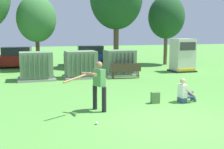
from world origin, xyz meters
name	(u,v)px	position (x,y,z in m)	size (l,w,h in m)	color
ground_plane	(167,122)	(0.00, 0.00, 0.00)	(96.00, 96.00, 0.00)	#51933D
transformer_west	(36,66)	(-3.46, 9.09, 0.79)	(2.10, 1.70, 1.62)	#9E9B93
transformer_mid_west	(81,65)	(-0.85, 9.09, 0.79)	(2.10, 1.70, 1.62)	#9E9B93
transformer_mid_east	(120,63)	(1.69, 9.21, 0.79)	(2.10, 1.70, 1.62)	#9E9B93
generator_enclosure	(183,55)	(6.47, 9.49, 1.14)	(1.60, 1.40, 2.30)	#262626
park_bench	(126,70)	(1.64, 7.92, 0.54)	(1.83, 0.59, 0.92)	#4C3828
batter	(98,84)	(-1.70, 1.84, 0.98)	(1.54, 0.98, 1.74)	black
sports_ball	(97,123)	(-2.12, 0.47, 0.04)	(0.09, 0.09, 0.09)	white
seated_spectator	(185,93)	(1.86, 1.98, 0.38)	(0.73, 0.55, 0.96)	#384C75
backpack	(155,98)	(0.67, 2.18, 0.21)	(0.34, 0.28, 0.44)	#4C723F
tree_center_left	(36,19)	(-3.13, 13.60, 3.68)	(2.81, 2.81, 5.37)	#4C3828
tree_right	(166,17)	(7.45, 13.73, 4.00)	(3.05, 3.05, 5.83)	brown
parked_car_leftmost	(16,58)	(-4.73, 15.51, 0.75)	(4.40, 2.35, 1.62)	maroon
parked_car_left_of_center	(89,56)	(1.18, 15.64, 0.75)	(4.38, 2.31, 1.62)	navy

